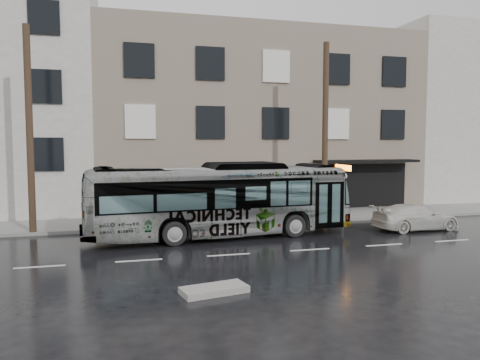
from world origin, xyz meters
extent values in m
plane|color=black|center=(0.00, 0.00, 0.00)|extent=(120.00, 120.00, 0.00)
cube|color=gray|center=(0.00, 4.90, 0.07)|extent=(90.00, 3.60, 0.15)
cube|color=#776A5C|center=(5.00, 12.70, 5.50)|extent=(20.00, 12.00, 11.00)
cube|color=beige|center=(24.00, 12.70, 6.00)|extent=(18.00, 12.00, 12.00)
cylinder|color=#403020|center=(6.50, 3.30, 4.65)|extent=(0.30, 0.30, 9.00)
cylinder|color=#403020|center=(-7.50, 3.30, 4.65)|extent=(0.30, 0.30, 9.00)
cylinder|color=slate|center=(7.60, 3.30, 1.35)|extent=(0.06, 0.06, 2.40)
imported|color=#B2B2B2|center=(0.40, 0.86, 1.61)|extent=(11.70, 3.58, 3.21)
imported|color=beige|center=(9.65, 0.04, 0.60)|extent=(4.18, 1.76, 1.20)
cube|color=#97958F|center=(-1.40, -6.61, 0.09)|extent=(1.92, 1.13, 0.18)
camera|label=1|loc=(-3.93, -18.80, 4.07)|focal=35.00mm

